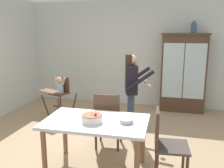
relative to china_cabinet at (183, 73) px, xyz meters
name	(u,v)px	position (x,y,z in m)	size (l,w,h in m)	color
ground_plane	(98,146)	(-1.42, -2.37, -0.95)	(6.24, 6.24, 0.00)	tan
wall_back	(128,53)	(-1.42, 0.26, 0.40)	(5.32, 0.06, 2.70)	silver
china_cabinet	(183,73)	(0.00, 0.00, 0.00)	(1.10, 0.48, 1.88)	#4C3323
ceramic_vase	(194,28)	(0.17, 0.00, 1.05)	(0.13, 0.13, 0.27)	#3D567F
high_chair_with_toddler	(59,90)	(-2.66, -1.25, -0.29)	(0.75, 0.82, 0.95)	#4C3323
adult_person	(132,85)	(-0.95, -1.74, 0.02)	(0.60, 0.59, 1.53)	#33425B
dining_table	(96,127)	(-1.22, -3.04, -0.31)	(1.45, 0.90, 0.74)	silver
birthday_cake	(92,118)	(-1.25, -3.12, -0.15)	(0.28, 0.28, 0.19)	white
serving_bowl	(126,121)	(-0.80, -3.03, -0.18)	(0.18, 0.18, 0.06)	#B2BCC6
dining_chair_far_side	(108,117)	(-1.23, -2.39, -0.39)	(0.48, 0.48, 0.96)	#4C3323
dining_chair_right_end	(164,139)	(-0.29, -3.02, -0.39)	(0.48, 0.48, 0.96)	#4C3323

